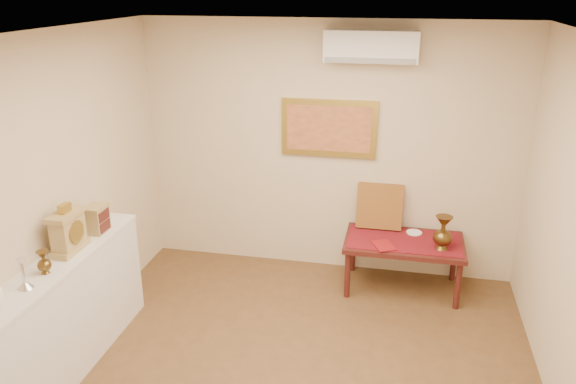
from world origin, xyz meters
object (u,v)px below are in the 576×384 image
(brass_urn_tall, at_px, (443,229))
(wooden_chest, at_px, (97,219))
(display_ledge, at_px, (64,316))
(low_table, at_px, (404,246))
(mantel_clock, at_px, (68,231))

(brass_urn_tall, distance_m, wooden_chest, 3.24)
(display_ledge, bearing_deg, wooden_chest, 87.05)
(wooden_chest, xyz_separation_m, low_table, (2.64, 1.29, -0.62))
(mantel_clock, bearing_deg, brass_urn_tall, 26.97)
(mantel_clock, xyz_separation_m, wooden_chest, (0.02, 0.38, -0.05))
(display_ledge, bearing_deg, brass_urn_tall, 29.95)
(display_ledge, xyz_separation_m, low_table, (2.67, 1.88, -0.01))
(wooden_chest, height_order, low_table, wooden_chest)
(display_ledge, relative_size, wooden_chest, 8.28)
(brass_urn_tall, height_order, display_ledge, same)
(low_table, bearing_deg, display_ledge, -144.90)
(wooden_chest, distance_m, low_table, 3.01)
(mantel_clock, height_order, low_table, mantel_clock)
(brass_urn_tall, relative_size, mantel_clock, 1.03)
(wooden_chest, bearing_deg, brass_urn_tall, 21.05)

